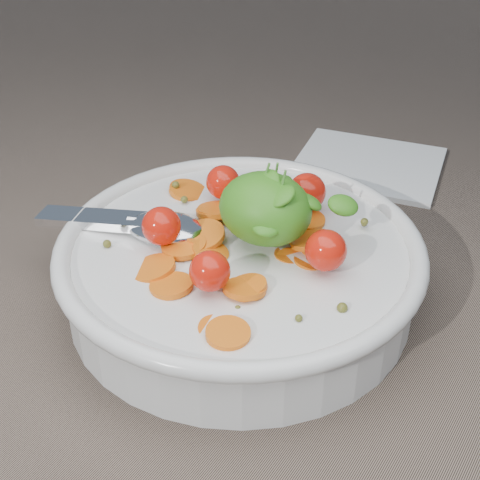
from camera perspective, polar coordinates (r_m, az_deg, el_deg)
The scene contains 3 objects.
ground at distance 0.50m, azimuth 1.33°, elevation -6.42°, with size 6.00×6.00×0.00m, color #7B6757.
bowl at distance 0.50m, azimuth 0.03°, elevation -2.15°, with size 0.29×0.27×0.11m.
napkin at distance 0.71m, azimuth 10.87°, elevation 6.33°, with size 0.14×0.13×0.01m, color white.
Camera 1 is at (0.20, -0.33, 0.32)m, focal length 50.00 mm.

